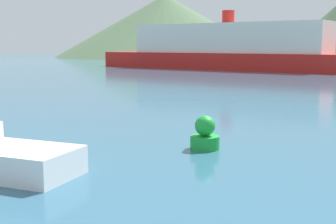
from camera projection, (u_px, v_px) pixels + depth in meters
name	position (u px, v px, depth m)	size (l,w,h in m)	color
ferry_distant	(228.00, 49.00, 59.14)	(36.64, 13.39, 7.34)	red
buoy_marker	(205.00, 135.00, 14.04)	(0.89, 0.89, 1.02)	green
hill_west	(165.00, 26.00, 116.60)	(54.40, 54.40, 15.29)	#4C6647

